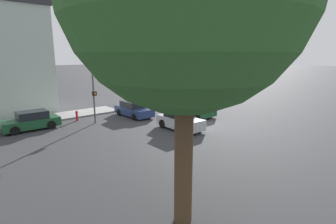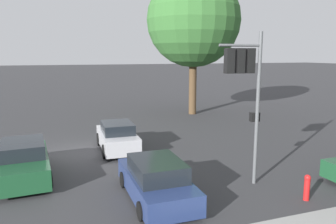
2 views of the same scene
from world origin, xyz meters
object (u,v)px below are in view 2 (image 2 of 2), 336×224
at_px(crossing_car_1, 24,161).
at_px(fire_hydrant, 307,187).
at_px(crossing_car_2, 117,137).
at_px(crossing_car_0, 156,180).
at_px(traffic_signal, 245,76).
at_px(street_tree, 194,20).

height_order(crossing_car_1, fire_hydrant, crossing_car_1).
distance_m(crossing_car_2, fire_hydrant, 9.56).
xyz_separation_m(crossing_car_1, crossing_car_2, (-2.69, 4.32, 0.00)).
xyz_separation_m(crossing_car_0, crossing_car_1, (-3.62, -4.48, 0.04)).
bearing_deg(crossing_car_0, crossing_car_2, 1.55).
distance_m(traffic_signal, crossing_car_0, 4.94).
height_order(street_tree, fire_hydrant, street_tree).
xyz_separation_m(traffic_signal, crossing_car_2, (-6.14, -3.64, -3.46)).
bearing_deg(street_tree, crossing_car_2, -43.18).
relative_size(traffic_signal, crossing_car_0, 1.35).
relative_size(street_tree, crossing_car_1, 2.55).
distance_m(traffic_signal, fire_hydrant, 4.41).
relative_size(street_tree, crossing_car_2, 2.88).
xyz_separation_m(street_tree, crossing_car_1, (11.26, -12.36, -6.98)).
height_order(street_tree, traffic_signal, street_tree).
xyz_separation_m(traffic_signal, crossing_car_0, (0.16, -3.48, -3.50)).
distance_m(crossing_car_1, fire_hydrant, 10.82).
height_order(crossing_car_0, crossing_car_2, crossing_car_2).
bearing_deg(traffic_signal, crossing_car_1, 70.86).
bearing_deg(fire_hydrant, crossing_car_2, -148.20).
height_order(crossing_car_1, crossing_car_2, crossing_car_1).
bearing_deg(crossing_car_0, fire_hydrant, -110.31).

